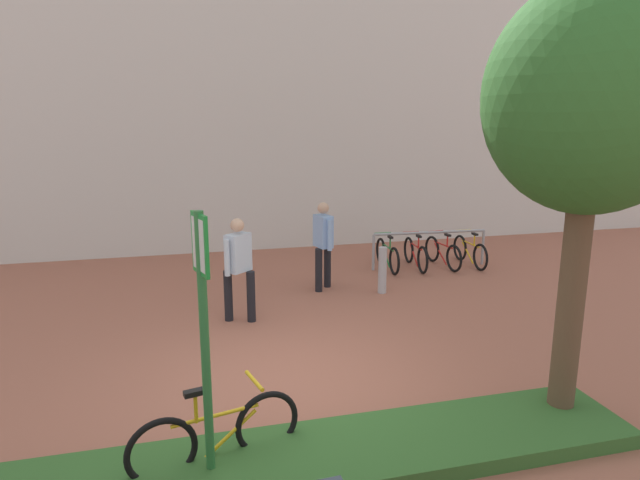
# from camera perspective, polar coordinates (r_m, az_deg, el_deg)

# --- Properties ---
(ground_plane) EXTENTS (60.00, 60.00, 0.00)m
(ground_plane) POSITION_cam_1_polar(r_m,az_deg,el_deg) (7.01, -2.95, -15.03)
(ground_plane) COLOR #9E5B47
(building_facade) EXTENTS (28.00, 1.20, 10.00)m
(building_facade) POSITION_cam_1_polar(r_m,az_deg,el_deg) (14.23, -9.98, 19.42)
(building_facade) COLOR silver
(building_facade) RESTS_ON ground
(planter_strip) EXTENTS (7.00, 1.10, 0.16)m
(planter_strip) POSITION_cam_1_polar(r_m,az_deg,el_deg) (5.52, -2.88, -22.36)
(planter_strip) COLOR #336028
(planter_strip) RESTS_ON ground
(tree_sidewalk) EXTENTS (2.12, 2.12, 4.64)m
(tree_sidewalk) POSITION_cam_1_polar(r_m,az_deg,el_deg) (6.10, 26.78, 12.99)
(tree_sidewalk) COLOR brown
(tree_sidewalk) RESTS_ON ground
(parking_sign_post) EXTENTS (0.13, 0.35, 2.52)m
(parking_sign_post) POSITION_cam_1_polar(r_m,az_deg,el_deg) (4.73, -12.20, -7.49)
(parking_sign_post) COLOR #2D7238
(parking_sign_post) RESTS_ON ground
(bike_at_sign) EXTENTS (1.65, 0.52, 0.86)m
(bike_at_sign) POSITION_cam_1_polar(r_m,az_deg,el_deg) (5.48, -10.81, -19.54)
(bike_at_sign) COLOR black
(bike_at_sign) RESTS_ON ground
(bike_rack_cluster) EXTENTS (2.66, 1.70, 0.83)m
(bike_rack_cluster) POSITION_cam_1_polar(r_m,az_deg,el_deg) (12.38, 11.44, -1.27)
(bike_rack_cluster) COLOR #99999E
(bike_rack_cluster) RESTS_ON ground
(bollard_steel) EXTENTS (0.16, 0.16, 0.90)m
(bollard_steel) POSITION_cam_1_polar(r_m,az_deg,el_deg) (10.37, 6.61, -3.18)
(bollard_steel) COLOR #ADADB2
(bollard_steel) RESTS_ON ground
(person_shirt_white) EXTENTS (0.50, 0.44, 1.72)m
(person_shirt_white) POSITION_cam_1_polar(r_m,az_deg,el_deg) (8.83, -8.59, -2.44)
(person_shirt_white) COLOR black
(person_shirt_white) RESTS_ON ground
(person_casual_tan) EXTENTS (0.38, 0.59, 1.72)m
(person_casual_tan) POSITION_cam_1_polar(r_m,az_deg,el_deg) (10.41, 0.34, -0.02)
(person_casual_tan) COLOR black
(person_casual_tan) RESTS_ON ground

